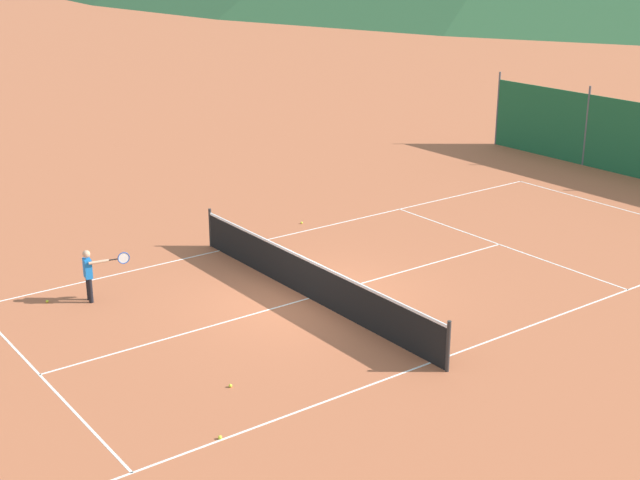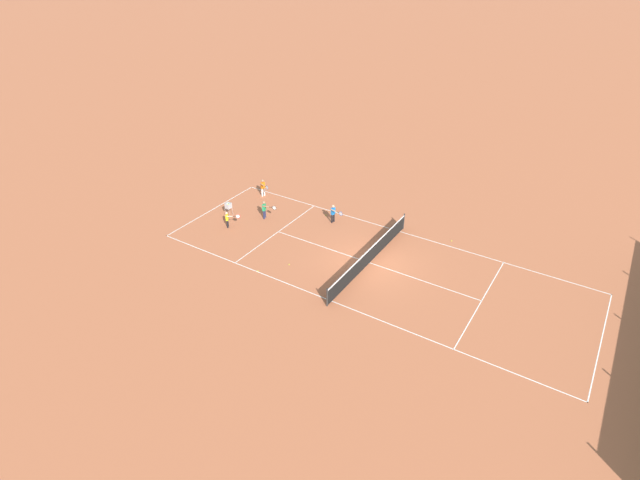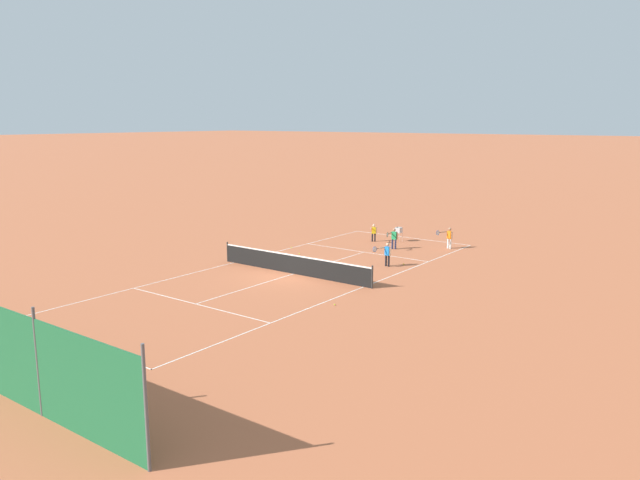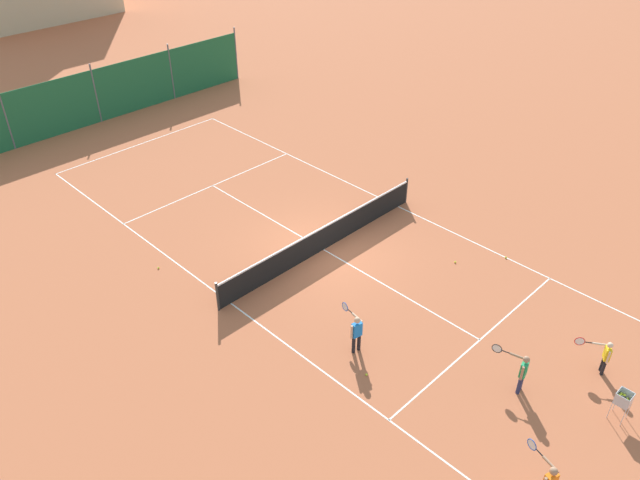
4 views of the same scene
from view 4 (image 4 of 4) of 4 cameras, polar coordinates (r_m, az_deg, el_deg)
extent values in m
plane|color=#B7603D|center=(21.78, 0.31, -0.88)|extent=(600.00, 600.00, 0.00)
cube|color=white|center=(30.23, -16.08, 8.44)|extent=(8.25, 0.05, 0.01)
cube|color=white|center=(19.69, -8.17, -5.73)|extent=(0.05, 23.85, 0.01)
cube|color=white|center=(24.39, 7.13, 3.07)|extent=(0.05, 23.85, 0.01)
cube|color=white|center=(25.99, -9.78, 4.93)|extent=(8.20, 0.05, 0.01)
cube|color=white|center=(18.85, 14.42, -8.83)|extent=(8.20, 0.05, 0.01)
cube|color=white|center=(21.78, 0.32, -0.87)|extent=(0.05, 12.80, 0.01)
cylinder|color=#2D2D2D|center=(19.16, -9.36, -5.13)|extent=(0.08, 0.08, 1.06)
cylinder|color=#2D2D2D|center=(24.43, 7.89, 4.51)|extent=(0.08, 0.08, 1.06)
cube|color=black|center=(21.52, 0.32, 0.11)|extent=(9.10, 0.02, 0.91)
cube|color=white|center=(21.26, 0.32, 1.17)|extent=(9.10, 0.04, 0.06)
cube|color=#1E6038|center=(32.73, -19.78, 12.25)|extent=(17.20, 0.04, 2.60)
cylinder|color=#59595E|center=(31.27, -26.75, 9.86)|extent=(0.08, 0.08, 2.90)
cylinder|color=#59595E|center=(32.68, -19.83, 12.50)|extent=(0.08, 0.08, 2.90)
cylinder|color=#59595E|center=(34.57, -13.45, 14.73)|extent=(0.08, 0.08, 2.90)
cylinder|color=#59595E|center=(36.87, -7.69, 16.55)|extent=(0.08, 0.08, 2.90)
cylinder|color=#23284C|center=(17.45, 17.76, -12.53)|extent=(0.10, 0.10, 0.58)
cylinder|color=#23284C|center=(17.59, 17.93, -12.13)|extent=(0.10, 0.10, 0.58)
cube|color=#239E5B|center=(17.16, 18.15, -11.14)|extent=(0.31, 0.22, 0.45)
sphere|color=#A37556|center=(16.93, 18.35, -10.33)|extent=(0.18, 0.18, 0.18)
cylinder|color=#A37556|center=(17.03, 17.99, -11.52)|extent=(0.07, 0.07, 0.45)
cylinder|color=#A37556|center=(17.19, 17.69, -10.11)|extent=(0.18, 0.45, 0.07)
cylinder|color=black|center=(17.22, 16.64, -9.78)|extent=(0.08, 0.21, 0.03)
torus|color=black|center=(17.25, 15.87, -9.52)|extent=(0.09, 0.28, 0.28)
cylinder|color=silver|center=(17.25, 15.87, -9.52)|extent=(0.07, 0.24, 0.25)
cylinder|color=black|center=(17.74, 3.09, -9.52)|extent=(0.10, 0.10, 0.58)
cylinder|color=black|center=(17.83, 3.58, -9.28)|extent=(0.10, 0.10, 0.58)
cube|color=blue|center=(17.43, 3.39, -8.17)|extent=(0.31, 0.21, 0.45)
sphere|color=tan|center=(17.20, 3.43, -7.33)|extent=(0.18, 0.18, 0.18)
cylinder|color=tan|center=(17.35, 2.92, -8.40)|extent=(0.07, 0.07, 0.45)
cylinder|color=tan|center=(17.52, 3.43, -7.11)|extent=(0.14, 0.46, 0.07)
cylinder|color=black|center=(17.72, 2.77, -6.53)|extent=(0.06, 0.21, 0.03)
torus|color=#1E4CB2|center=(17.86, 2.30, -6.11)|extent=(0.07, 0.28, 0.28)
cylinder|color=silver|center=(17.86, 2.30, -6.11)|extent=(0.05, 0.25, 0.25)
sphere|color=#A37556|center=(14.82, 20.59, -19.19)|extent=(0.18, 0.18, 0.18)
cylinder|color=#A37556|center=(15.12, 20.34, -18.69)|extent=(0.20, 0.45, 0.07)
cylinder|color=black|center=(15.24, 19.45, -17.88)|extent=(0.09, 0.21, 0.03)
torus|color=#1E4CB2|center=(15.33, 18.81, -17.29)|extent=(0.11, 0.28, 0.28)
cylinder|color=silver|center=(15.33, 18.81, -17.29)|extent=(0.08, 0.24, 0.25)
cylinder|color=black|center=(18.77, 24.49, -10.58)|extent=(0.09, 0.09, 0.51)
cylinder|color=black|center=(18.88, 24.41, -10.23)|extent=(0.09, 0.09, 0.51)
cube|color=yellow|center=(18.53, 24.78, -9.40)|extent=(0.28, 0.25, 0.39)
sphere|color=beige|center=(18.34, 25.01, -8.72)|extent=(0.16, 0.16, 0.16)
cylinder|color=beige|center=(18.42, 24.85, -9.73)|extent=(0.06, 0.06, 0.39)
cylinder|color=beige|center=(18.49, 24.23, -8.67)|extent=(0.26, 0.36, 0.06)
cylinder|color=black|center=(18.42, 23.36, -8.60)|extent=(0.12, 0.17, 0.03)
torus|color=red|center=(18.37, 22.66, -8.54)|extent=(0.17, 0.25, 0.28)
cylinder|color=silver|center=(18.37, 22.66, -8.54)|extent=(0.14, 0.21, 0.25)
sphere|color=#CCE033|center=(22.27, 16.64, -1.54)|extent=(0.07, 0.07, 0.07)
sphere|color=#CCE033|center=(17.32, 4.27, -12.17)|extent=(0.07, 0.07, 0.07)
sphere|color=#CCE033|center=(21.62, 12.26, -1.98)|extent=(0.07, 0.07, 0.07)
sphere|color=#CCE033|center=(21.56, -14.56, -2.48)|extent=(0.07, 0.07, 0.07)
cylinder|color=#B7B7BC|center=(17.65, 25.96, -14.43)|extent=(0.02, 0.02, 0.55)
cylinder|color=#B7B7BC|center=(17.89, 26.39, -13.78)|extent=(0.02, 0.02, 0.55)
cylinder|color=#B7B7BC|center=(17.69, 24.95, -13.94)|extent=(0.02, 0.02, 0.55)
cylinder|color=#B7B7BC|center=(17.93, 25.39, -13.30)|extent=(0.02, 0.02, 0.55)
cube|color=#B7B7BC|center=(17.59, 25.90, -13.23)|extent=(0.34, 0.34, 0.02)
cube|color=#B7B7BC|center=(17.46, 26.55, -13.11)|extent=(0.34, 0.02, 0.34)
cube|color=#B7B7BC|center=(17.50, 25.53, -12.63)|extent=(0.34, 0.02, 0.34)
cube|color=#B7B7BC|center=(17.36, 25.82, -13.19)|extent=(0.02, 0.34, 0.34)
cube|color=#B7B7BC|center=(17.60, 26.25, -12.55)|extent=(0.02, 0.34, 0.34)
sphere|color=#CCE033|center=(17.56, 26.04, -13.20)|extent=(0.07, 0.07, 0.07)
sphere|color=#CCE033|center=(17.63, 26.41, -13.09)|extent=(0.07, 0.07, 0.07)
sphere|color=#CCE033|center=(17.57, 26.12, -13.17)|extent=(0.07, 0.07, 0.07)
sphere|color=#CCE033|center=(17.53, 26.02, -13.28)|extent=(0.07, 0.07, 0.07)
sphere|color=#CCE033|center=(17.64, 26.38, -13.05)|extent=(0.07, 0.07, 0.07)
sphere|color=#CCE033|center=(17.63, 26.31, -13.07)|extent=(0.07, 0.07, 0.07)
sphere|color=#CCE033|center=(17.60, 26.31, -12.89)|extent=(0.07, 0.07, 0.07)
sphere|color=#CCE033|center=(17.45, 25.51, -13.10)|extent=(0.07, 0.07, 0.07)
sphere|color=#CCE033|center=(17.51, 25.84, -13.03)|extent=(0.07, 0.07, 0.07)
sphere|color=#CCE033|center=(17.45, 26.29, -13.36)|extent=(0.07, 0.07, 0.07)
sphere|color=#CCE033|center=(17.50, 26.22, -13.18)|extent=(0.07, 0.07, 0.07)
sphere|color=#CCE033|center=(17.43, 25.69, -13.21)|extent=(0.07, 0.07, 0.07)
sphere|color=#CCE033|center=(17.53, 25.74, -12.64)|extent=(0.07, 0.07, 0.07)
sphere|color=#CCE033|center=(17.39, 26.18, -13.25)|extent=(0.07, 0.07, 0.07)
sphere|color=#CCE033|center=(17.40, 26.16, -13.20)|extent=(0.07, 0.07, 0.07)
sphere|color=#CCE033|center=(17.40, 26.29, -13.27)|extent=(0.07, 0.07, 0.07)
sphere|color=#CCE033|center=(17.58, 25.85, -12.52)|extent=(0.07, 0.07, 0.07)
sphere|color=#CCE033|center=(17.58, 26.08, -12.61)|extent=(0.07, 0.07, 0.07)
camera|label=1|loc=(28.56, 43.88, 16.23)|focal=50.00mm
camera|label=2|loc=(40.83, 14.32, 38.23)|focal=28.00mm
camera|label=3|loc=(36.54, -55.86, 11.91)|focal=35.00mm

